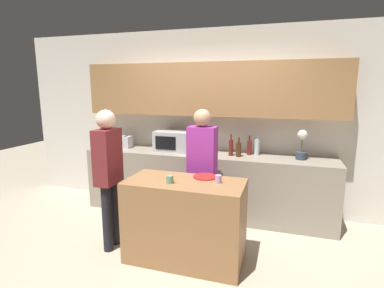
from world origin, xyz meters
name	(u,v)px	position (x,y,z in m)	size (l,w,h in m)	color
ground_plane	(171,264)	(0.00, 0.00, 0.00)	(14.00, 14.00, 0.00)	#BCAD93
back_wall	(211,109)	(0.00, 1.66, 1.54)	(6.40, 0.40, 2.70)	silver
back_counter	(205,184)	(0.00, 1.39, 0.46)	(3.60, 0.62, 0.92)	gray
kitchen_island	(185,221)	(0.11, 0.14, 0.45)	(1.25, 0.60, 0.89)	#996B42
microwave	(173,141)	(-0.50, 1.42, 1.07)	(0.52, 0.39, 0.30)	#B7BABC
toaster	(123,142)	(-1.36, 1.42, 1.01)	(0.26, 0.16, 0.18)	silver
potted_plant	(302,145)	(1.30, 1.42, 1.11)	(0.14, 0.14, 0.40)	#333D4C
bottle_0	(231,147)	(0.37, 1.35, 1.03)	(0.06, 0.06, 0.31)	maroon
bottle_1	(239,149)	(0.49, 1.32, 1.02)	(0.07, 0.07, 0.27)	#472814
bottle_2	(249,147)	(0.61, 1.49, 1.02)	(0.07, 0.07, 0.27)	maroon
bottle_3	(257,147)	(0.71, 1.50, 1.03)	(0.07, 0.07, 0.31)	silver
plate_on_island	(205,177)	(0.28, 0.33, 0.90)	(0.26, 0.26, 0.01)	red
cup_0	(170,179)	(-0.02, 0.04, 0.93)	(0.07, 0.07, 0.08)	#6A9D7F
cup_1	(218,179)	(0.45, 0.19, 0.93)	(0.07, 0.07, 0.08)	#C19CD9
person_left	(202,163)	(0.14, 0.70, 0.95)	(0.35, 0.21, 1.61)	black
person_center	(108,168)	(-0.80, 0.12, 0.96)	(0.21, 0.34, 1.62)	black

